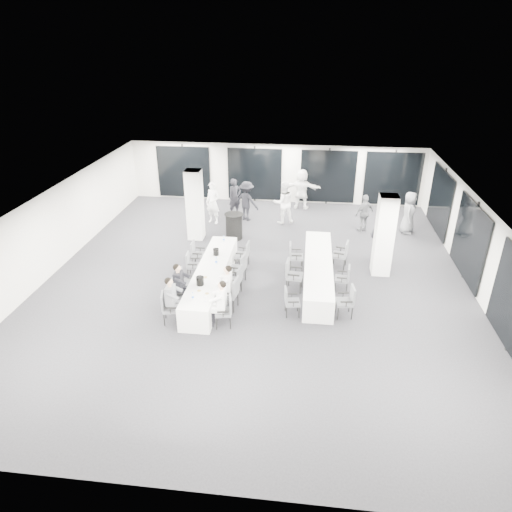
{
  "coord_description": "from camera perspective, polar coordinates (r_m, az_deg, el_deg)",
  "views": [
    {
      "loc": [
        1.57,
        -13.36,
        7.49
      ],
      "look_at": [
        0.03,
        -0.2,
        0.98
      ],
      "focal_mm": 32.0,
      "sensor_mm": 36.0,
      "label": 1
    }
  ],
  "objects": [
    {
      "name": "seated_guest_a",
      "position": [
        13.04,
        -10.34,
        -5.13
      ],
      "size": [
        0.5,
        0.38,
        1.44
      ],
      "rotation": [
        0.0,
        0.0,
        -1.57
      ],
      "color": "slate",
      "rests_on": "floor"
    },
    {
      "name": "chair_main_left_far",
      "position": [
        16.16,
        -7.42,
        0.42
      ],
      "size": [
        0.47,
        0.53,
        0.93
      ],
      "rotation": [
        0.0,
        0.0,
        -1.57
      ],
      "color": "#4A4C51",
      "rests_on": "floor"
    },
    {
      "name": "room",
      "position": [
        15.72,
        3.68,
        3.25
      ],
      "size": [
        14.04,
        16.04,
        2.84
      ],
      "color": "black",
      "rests_on": "ground"
    },
    {
      "name": "chair_main_left_second",
      "position": [
        13.92,
        -9.94,
        -4.42
      ],
      "size": [
        0.46,
        0.51,
        0.88
      ],
      "rotation": [
        0.0,
        0.0,
        -1.53
      ],
      "color": "#4A4C51",
      "rests_on": "floor"
    },
    {
      "name": "seated_guest_d",
      "position": [
        13.5,
        -3.83,
        -3.56
      ],
      "size": [
        0.5,
        0.38,
        1.44
      ],
      "rotation": [
        0.0,
        0.0,
        1.57
      ],
      "color": "white",
      "rests_on": "floor"
    },
    {
      "name": "standing_guest_c",
      "position": [
        20.02,
        -1.18,
        7.2
      ],
      "size": [
        1.44,
        1.16,
        1.98
      ],
      "primitive_type": "imported",
      "rotation": [
        0.0,
        0.0,
        2.67
      ],
      "color": "black",
      "rests_on": "floor"
    },
    {
      "name": "standing_guest_e",
      "position": [
        19.69,
        18.61,
        5.48
      ],
      "size": [
        0.81,
        1.07,
        1.98
      ],
      "primitive_type": "imported",
      "rotation": [
        0.0,
        0.0,
        1.31
      ],
      "color": "slate",
      "rests_on": "floor"
    },
    {
      "name": "standing_guest_a",
      "position": [
        20.6,
        -2.67,
        7.64
      ],
      "size": [
        0.9,
        0.89,
        1.92
      ],
      "primitive_type": "imported",
      "rotation": [
        0.0,
        0.0,
        0.72
      ],
      "color": "black",
      "rests_on": "floor"
    },
    {
      "name": "chair_main_left_mid",
      "position": [
        14.54,
        -9.13,
        -3.0
      ],
      "size": [
        0.51,
        0.54,
        0.86
      ],
      "rotation": [
        0.0,
        0.0,
        -1.78
      ],
      "color": "#4A4C51",
      "rests_on": "floor"
    },
    {
      "name": "column_left",
      "position": [
        18.18,
        -7.66,
        6.34
      ],
      "size": [
        0.6,
        0.6,
        2.8
      ],
      "primitive_type": "cube",
      "color": "white",
      "rests_on": "floor"
    },
    {
      "name": "standing_guest_d",
      "position": [
        19.39,
        13.42,
        5.53
      ],
      "size": [
        1.19,
        1.11,
        1.79
      ],
      "primitive_type": "imported",
      "rotation": [
        0.0,
        0.0,
        3.79
      ],
      "color": "slate",
      "rests_on": "floor"
    },
    {
      "name": "ice_bucket_far",
      "position": [
        15.38,
        -5.02,
        0.52
      ],
      "size": [
        0.2,
        0.2,
        0.23
      ],
      "primitive_type": "cylinder",
      "color": "black",
      "rests_on": "banquet_table_main"
    },
    {
      "name": "chair_main_right_fourth",
      "position": [
        14.94,
        -2.09,
        -1.37
      ],
      "size": [
        0.61,
        0.65,
        1.04
      ],
      "rotation": [
        0.0,
        0.0,
        1.38
      ],
      "color": "#4A4C51",
      "rests_on": "floor"
    },
    {
      "name": "standing_guest_h",
      "position": [
        16.91,
        15.2,
        2.43
      ],
      "size": [
        1.05,
        1.03,
        1.9
      ],
      "primitive_type": "imported",
      "rotation": [
        0.0,
        0.0,
        2.4
      ],
      "color": "black",
      "rests_on": "floor"
    },
    {
      "name": "column_right",
      "position": [
        15.82,
        15.73,
        2.48
      ],
      "size": [
        0.6,
        0.6,
        2.8
      ],
      "primitive_type": "cube",
      "color": "white",
      "rests_on": "floor"
    },
    {
      "name": "banquet_table_side",
      "position": [
        15.24,
        7.75,
        -1.94
      ],
      "size": [
        0.9,
        5.0,
        0.75
      ],
      "primitive_type": "cube",
      "color": "white",
      "rests_on": "floor"
    },
    {
      "name": "chair_side_left_near",
      "position": [
        13.36,
        4.27,
        -5.5
      ],
      "size": [
        0.5,
        0.54,
        0.87
      ],
      "rotation": [
        0.0,
        0.0,
        -1.42
      ],
      "color": "#4A4C51",
      "rests_on": "floor"
    },
    {
      "name": "chair_side_right_mid",
      "position": [
        14.8,
        10.99,
        -2.57
      ],
      "size": [
        0.48,
        0.52,
        0.88
      ],
      "rotation": [
        0.0,
        0.0,
        1.48
      ],
      "color": "#4A4C51",
      "rests_on": "floor"
    },
    {
      "name": "plate_b",
      "position": [
        13.19,
        -6.14,
        -4.69
      ],
      "size": [
        0.19,
        0.19,
        0.03
      ],
      "color": "white",
      "rests_on": "banquet_table_main"
    },
    {
      "name": "plate_a",
      "position": [
        13.35,
        -7.14,
        -4.34
      ],
      "size": [
        0.2,
        0.2,
        0.03
      ],
      "color": "white",
      "rests_on": "banquet_table_main"
    },
    {
      "name": "chair_main_right_mid",
      "position": [
        14.32,
        -2.56,
        -2.87
      ],
      "size": [
        0.56,
        0.6,
        0.97
      ],
      "rotation": [
        0.0,
        0.0,
        1.41
      ],
      "color": "#4A4C51",
      "rests_on": "floor"
    },
    {
      "name": "water_bottle_c",
      "position": [
        16.37,
        -4.05,
        2.16
      ],
      "size": [
        0.07,
        0.07,
        0.21
      ],
      "primitive_type": "cylinder",
      "color": "silver",
      "rests_on": "banquet_table_main"
    },
    {
      "name": "standing_guest_f",
      "position": [
        21.55,
        5.74,
        8.66
      ],
      "size": [
        2.03,
        1.0,
        2.13
      ],
      "primitive_type": "imported",
      "rotation": [
        0.0,
        0.0,
        3.01
      ],
      "color": "white",
      "rests_on": "floor"
    },
    {
      "name": "chair_main_right_second",
      "position": [
        13.58,
        -3.1,
        -4.47
      ],
      "size": [
        0.59,
        0.63,
        1.02
      ],
      "rotation": [
        0.0,
        0.0,
        1.41
      ],
      "color": "#4A4C51",
      "rests_on": "floor"
    },
    {
      "name": "banquet_table_main",
      "position": [
        14.76,
        -5.6,
        -2.81
      ],
      "size": [
        0.9,
        5.0,
        0.75
      ],
      "primitive_type": "cube",
      "color": "white",
      "rests_on": "floor"
    },
    {
      "name": "chair_main_right_far",
      "position": [
        16.02,
        -1.48,
        0.4
      ],
      "size": [
        0.5,
        0.56,
        0.94
      ],
      "rotation": [
        0.0,
        0.0,
        1.5
      ],
      "color": "#4A4C51",
      "rests_on": "floor"
    },
    {
      "name": "cocktail_table",
      "position": [
        18.29,
        -2.77,
        3.75
      ],
      "size": [
        0.76,
        0.76,
        1.05
      ],
      "color": "black",
      "rests_on": "floor"
    },
    {
      "name": "chair_side_left_mid",
      "position": [
        14.59,
        4.51,
        -2.15
      ],
      "size": [
        0.57,
        0.62,
        1.04
      ],
      "rotation": [
        0.0,
        0.0,
        -1.67
      ],
      "color": "#4A4C51",
      "rests_on": "floor"
    },
    {
      "name": "water_bottle_b",
      "position": [
        14.77,
        -5.0,
        -0.61
      ],
      "size": [
        0.07,
        0.07,
        0.24
      ],
      "primitive_type": "cylinder",
      "color": "silver",
      "rests_on": "banquet_table_main"
    },
    {
      "name": "seated_guest_c",
      "position": [
        12.73,
        -4.56,
        -5.58
      ],
      "size": [
        0.5,
        0.38,
        1.44
      ],
      "rotation": [
        0.0,
        0.0,
        1.57
      ],
      "color": "white",
      "rests_on": "floor"
    },
    {
      "name": "standing_guest_g",
      "position": [
        19.78,
        -5.41,
        6.98
      ],
      "size": [
        0.94,
        0.86,
        2.07
      ],
      "primitive_type": "imported",
      "rotation": [
        0.0,
        0.0,
        -0.41
      ],
      "color": "white",
      "rests_on": "floor"
    },
    {
      "name": "chair_main_left_near",
      "position": [
        13.22,
        -10.95,
        -6.14
      ],
      "size": [
        0.56,
        0.59,
        0.94
      ],
      "rotation": [
        0.0,
        0.0,
        -1.36
      ],
      "color": "#4A4C51",
      "rests_on": "floor"
    },
    {
      "name": "wine_glass",
      "position": [
        12.76,
        -6.42,
        -5.13
      ],
      "size": [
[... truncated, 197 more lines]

